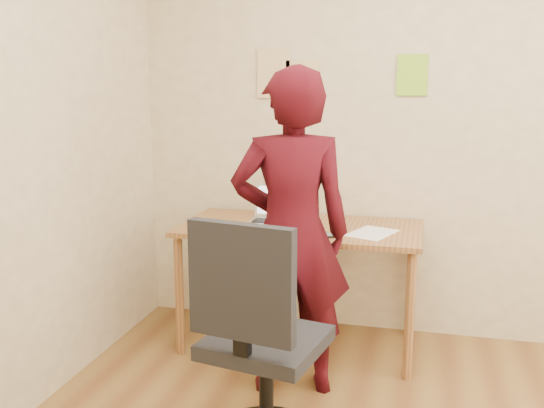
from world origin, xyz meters
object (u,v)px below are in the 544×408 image
(laptop, at_px, (276,213))
(desk, at_px, (300,240))
(phone, at_px, (325,235))
(office_chair, at_px, (259,356))
(person, at_px, (291,234))

(laptop, bearing_deg, desk, -25.00)
(phone, relative_size, office_chair, 0.13)
(phone, relative_size, person, 0.09)
(laptop, bearing_deg, phone, -39.25)
(laptop, relative_size, office_chair, 0.29)
(desk, relative_size, laptop, 4.68)
(laptop, bearing_deg, office_chair, -80.12)
(laptop, distance_m, office_chair, 1.28)
(office_chair, distance_m, person, 0.71)
(laptop, distance_m, phone, 0.44)
(phone, height_order, person, person)
(laptop, height_order, office_chair, office_chair)
(office_chair, relative_size, person, 0.63)
(desk, height_order, phone, phone)
(desk, bearing_deg, laptop, 155.64)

